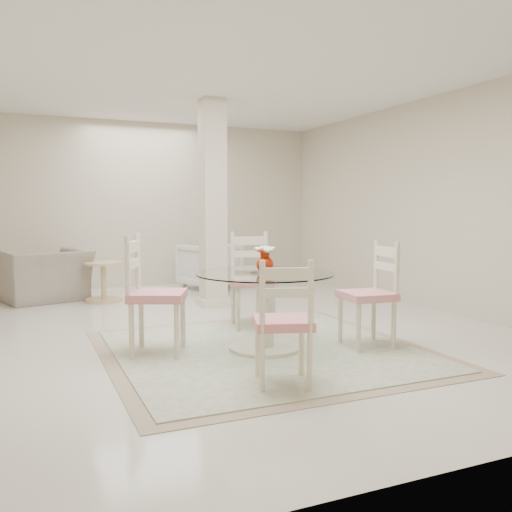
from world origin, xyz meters
name	(u,v)px	position (x,y,z in m)	size (l,w,h in m)	color
ground	(208,328)	(0.00, 0.00, 0.00)	(7.00, 7.00, 0.00)	silver
room_shell	(207,154)	(0.00, 0.00, 1.86)	(6.02, 7.02, 2.71)	beige
column	(213,204)	(0.50, 1.30, 1.35)	(0.30, 0.30, 2.70)	beige
area_rug	(265,350)	(0.18, -1.08, 0.01)	(2.82, 2.82, 0.02)	tan
dining_table	(265,311)	(0.18, -1.08, 0.36)	(1.24, 1.24, 0.72)	beige
red_vase	(265,259)	(0.18, -1.08, 0.84)	(0.18, 0.17, 0.24)	#AD1D05
dining_chair_east	(374,286)	(1.16, -1.35, 0.57)	(0.48, 0.48, 1.09)	beige
dining_chair_north	(251,272)	(0.46, -0.10, 0.60)	(0.54, 0.54, 1.14)	beige
dining_chair_west	(149,286)	(-0.80, -0.78, 0.62)	(0.62, 0.62, 1.17)	beige
dining_chair_south	(284,314)	(-0.11, -2.05, 0.54)	(0.52, 0.52, 1.03)	#F4E9C9
recliner_taupe	(45,275)	(-1.54, 2.58, 0.36)	(1.10, 0.96, 0.72)	#A19285
armchair_white	(209,266)	(0.94, 2.80, 0.37)	(0.78, 0.81, 0.73)	silver
side_table	(104,283)	(-0.80, 2.20, 0.25)	(0.53, 0.53, 0.55)	#D2B881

